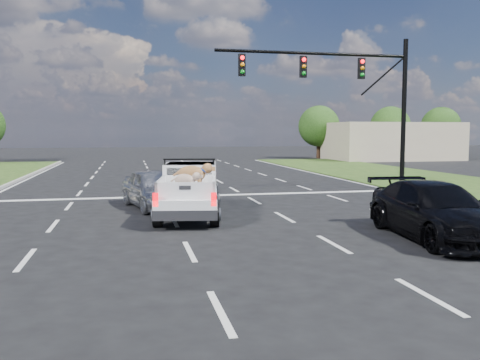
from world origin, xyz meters
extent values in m
plane|color=black|center=(0.00, 0.00, 0.00)|extent=(160.00, 160.00, 0.00)
cube|color=silver|center=(-5.25, 6.00, 0.01)|extent=(0.12, 60.00, 0.01)
cube|color=silver|center=(-1.75, 6.00, 0.01)|extent=(0.12, 60.00, 0.01)
cube|color=silver|center=(1.75, 6.00, 0.01)|extent=(0.12, 60.00, 0.01)
cube|color=silver|center=(5.25, 6.00, 0.01)|extent=(0.12, 60.00, 0.01)
cube|color=silver|center=(8.80, 6.00, 0.01)|extent=(0.15, 60.00, 0.01)
cube|color=silver|center=(0.00, 10.00, 0.01)|extent=(17.00, 0.45, 0.01)
cylinder|color=black|center=(9.60, 10.50, 3.50)|extent=(0.22, 0.22, 7.00)
cylinder|color=black|center=(5.10, 10.50, 6.20)|extent=(9.00, 0.14, 0.14)
cube|color=black|center=(7.40, 10.50, 5.60)|extent=(0.30, 0.18, 0.95)
sphere|color=#FC0710|center=(7.40, 10.39, 5.90)|extent=(0.18, 0.18, 0.18)
cube|color=black|center=(4.60, 10.50, 5.60)|extent=(0.30, 0.18, 0.95)
sphere|color=#FC0710|center=(4.60, 10.39, 5.90)|extent=(0.18, 0.18, 0.18)
cube|color=black|center=(1.80, 10.50, 5.60)|extent=(0.30, 0.18, 0.95)
sphere|color=#FC0710|center=(1.80, 10.39, 5.90)|extent=(0.18, 0.18, 0.18)
cube|color=tan|center=(22.00, 34.00, 1.80)|extent=(12.00, 7.00, 3.60)
cylinder|color=#332114|center=(16.00, 38.00, 1.08)|extent=(0.44, 0.44, 2.16)
sphere|color=#18390F|center=(16.00, 38.00, 3.30)|extent=(4.20, 4.20, 4.20)
cylinder|color=#332114|center=(24.00, 38.00, 1.08)|extent=(0.44, 0.44, 2.16)
sphere|color=#18390F|center=(24.00, 38.00, 3.30)|extent=(4.20, 4.20, 4.20)
cylinder|color=#332114|center=(30.00, 38.00, 1.08)|extent=(0.44, 0.44, 2.16)
sphere|color=#18390F|center=(30.00, 38.00, 3.30)|extent=(4.20, 4.20, 4.20)
cylinder|color=black|center=(-2.29, 3.14, 0.35)|extent=(0.37, 0.74, 0.70)
cylinder|color=black|center=(-0.69, 2.87, 0.35)|extent=(0.37, 0.74, 0.70)
cylinder|color=black|center=(-1.72, 6.52, 0.35)|extent=(0.37, 0.74, 0.70)
cylinder|color=black|center=(-0.13, 6.26, 0.35)|extent=(0.37, 0.74, 0.70)
cube|color=silver|center=(-1.20, 4.74, 0.61)|extent=(2.55, 5.14, 0.48)
cube|color=silver|center=(-1.01, 5.89, 1.25)|extent=(2.03, 2.38, 0.80)
cube|color=black|center=(-1.18, 4.85, 1.28)|extent=(1.42, 0.26, 0.57)
cylinder|color=black|center=(-1.16, 4.97, 1.84)|extent=(1.65, 0.32, 0.05)
cube|color=black|center=(-1.38, 3.67, 0.83)|extent=(2.02, 2.60, 0.06)
cube|color=silver|center=(-2.16, 3.80, 1.09)|extent=(0.46, 2.34, 0.48)
cube|color=silver|center=(-0.60, 3.54, 1.09)|extent=(0.46, 2.34, 0.48)
cube|color=silver|center=(-1.57, 2.54, 1.09)|extent=(1.64, 0.34, 0.48)
cube|color=red|center=(-2.38, 2.48, 0.88)|extent=(0.16, 0.08, 0.37)
cube|color=red|center=(-0.82, 2.22, 0.88)|extent=(0.16, 0.08, 0.37)
cube|color=black|center=(-1.59, 2.41, 0.45)|extent=(1.80, 0.57, 0.28)
imported|color=#B2B4B9|center=(-2.20, 6.92, 0.70)|extent=(2.58, 4.40, 1.41)
imported|color=black|center=(4.54, 0.10, 0.72)|extent=(2.40, 5.08, 1.43)
camera|label=1|loc=(-3.04, -11.33, 2.72)|focal=38.00mm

